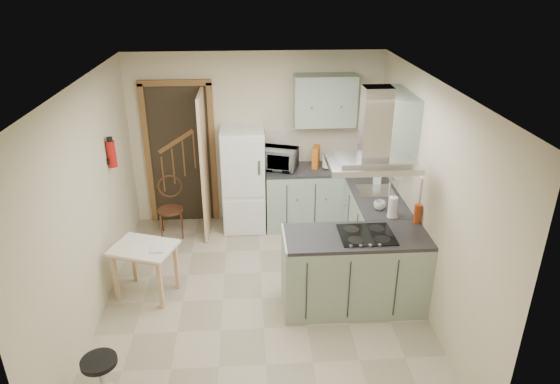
{
  "coord_description": "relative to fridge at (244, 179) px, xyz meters",
  "views": [
    {
      "loc": [
        -0.11,
        -4.79,
        3.53
      ],
      "look_at": [
        0.24,
        0.45,
        1.15
      ],
      "focal_mm": 32.0,
      "sensor_mm": 36.0,
      "label": 1
    }
  ],
  "objects": [
    {
      "name": "counter_right",
      "position": [
        1.7,
        -0.68,
        -0.3
      ],
      "size": [
        0.6,
        1.95,
        0.9
      ],
      "primitive_type": "cube",
      "color": "#9EB2A0",
      "rests_on": "floor"
    },
    {
      "name": "red_bottle",
      "position": [
        1.95,
        -1.73,
        0.26
      ],
      "size": [
        0.09,
        0.09,
        0.22
      ],
      "primitive_type": "cylinder",
      "rotation": [
        0.0,
        0.0,
        -0.26
      ],
      "color": "#AD380E",
      "rests_on": "peninsula"
    },
    {
      "name": "fire_extinguisher",
      "position": [
        -1.54,
        -0.9,
        0.75
      ],
      "size": [
        0.1,
        0.1,
        0.32
      ],
      "primitive_type": "cylinder",
      "color": "#B2140F",
      "rests_on": "left_wall"
    },
    {
      "name": "splashback",
      "position": [
        1.16,
        0.29,
        0.4
      ],
      "size": [
        1.68,
        0.02,
        0.5
      ],
      "primitive_type": "cube",
      "color": "beige",
      "rests_on": "counter_back"
    },
    {
      "name": "floor",
      "position": [
        0.2,
        -1.8,
        -0.75
      ],
      "size": [
        4.2,
        4.2,
        0.0
      ],
      "primitive_type": "plane",
      "color": "tan",
      "rests_on": "ground"
    },
    {
      "name": "doorway",
      "position": [
        -0.9,
        0.27,
        0.3
      ],
      "size": [
        1.1,
        0.12,
        2.1
      ],
      "primitive_type": "cube",
      "color": "brown",
      "rests_on": "floor"
    },
    {
      "name": "microwave",
      "position": [
        0.49,
        0.02,
        0.3
      ],
      "size": [
        0.63,
        0.52,
        0.3
      ],
      "primitive_type": "imported",
      "rotation": [
        0.0,
        0.0,
        -0.33
      ],
      "color": "black",
      "rests_on": "counter_back"
    },
    {
      "name": "paper_towel",
      "position": [
        1.71,
        -1.57,
        0.28
      ],
      "size": [
        0.13,
        0.13,
        0.26
      ],
      "primitive_type": "cylinder",
      "rotation": [
        0.0,
        0.0,
        0.42
      ],
      "color": "white",
      "rests_on": "counter_right"
    },
    {
      "name": "wall_cabinet_right",
      "position": [
        1.82,
        -0.95,
        1.1
      ],
      "size": [
        0.35,
        0.9,
        0.7
      ],
      "primitive_type": "cube",
      "color": "#9EB2A0",
      "rests_on": "right_wall"
    },
    {
      "name": "extractor_hood",
      "position": [
        1.32,
        -1.98,
        0.97
      ],
      "size": [
        0.9,
        0.55,
        0.1
      ],
      "primitive_type": "cube",
      "color": "silver",
      "rests_on": "ceiling"
    },
    {
      "name": "cup",
      "position": [
        1.61,
        -1.37,
        0.2
      ],
      "size": [
        0.14,
        0.14,
        0.11
      ],
      "primitive_type": "imported",
      "rotation": [
        0.0,
        0.0,
        0.02
      ],
      "color": "white",
      "rests_on": "counter_right"
    },
    {
      "name": "right_wall",
      "position": [
        2.0,
        -1.8,
        0.5
      ],
      "size": [
        0.0,
        4.2,
        4.2
      ],
      "primitive_type": "plane",
      "rotation": [
        1.57,
        0.0,
        -1.57
      ],
      "color": "beige",
      "rests_on": "floor"
    },
    {
      "name": "soap_bottle",
      "position": [
        1.77,
        -0.62,
        0.25
      ],
      "size": [
        0.09,
        0.09,
        0.2
      ],
      "primitive_type": "imported",
      "rotation": [
        0.0,
        0.0,
        -0.02
      ],
      "color": "silver",
      "rests_on": "counter_right"
    },
    {
      "name": "sink",
      "position": [
        1.7,
        -0.85,
        0.16
      ],
      "size": [
        0.45,
        0.4,
        0.01
      ],
      "primitive_type": "cube",
      "color": "silver",
      "rests_on": "counter_right"
    },
    {
      "name": "peninsula",
      "position": [
        1.22,
        -1.98,
        -0.3
      ],
      "size": [
        1.55,
        0.65,
        0.9
      ],
      "primitive_type": "cube",
      "color": "#9EB2A0",
      "rests_on": "floor"
    },
    {
      "name": "bentwood_chair",
      "position": [
        -1.04,
        -0.21,
        -0.35
      ],
      "size": [
        0.39,
        0.39,
        0.79
      ],
      "primitive_type": "cube",
      "rotation": [
        0.0,
        0.0,
        0.12
      ],
      "color": "#50361A",
      "rests_on": "floor"
    },
    {
      "name": "drop_leaf_table",
      "position": [
        -1.13,
        -1.62,
        -0.43
      ],
      "size": [
        0.82,
        0.72,
        0.64
      ],
      "primitive_type": "cube",
      "rotation": [
        0.0,
        0.0,
        -0.34
      ],
      "color": "#D5A783",
      "rests_on": "floor"
    },
    {
      "name": "kettle",
      "position": [
        1.19,
        -0.02,
        0.25
      ],
      "size": [
        0.15,
        0.15,
        0.2
      ],
      "primitive_type": "cylinder",
      "rotation": [
        0.0,
        0.0,
        0.11
      ],
      "color": "white",
      "rests_on": "counter_back"
    },
    {
      "name": "ceiling",
      "position": [
        0.2,
        -1.8,
        1.75
      ],
      "size": [
        4.2,
        4.2,
        0.0
      ],
      "primitive_type": "plane",
      "rotation": [
        3.14,
        0.0,
        0.0
      ],
      "color": "silver",
      "rests_on": "back_wall"
    },
    {
      "name": "fridge",
      "position": [
        0.0,
        0.0,
        0.0
      ],
      "size": [
        0.6,
        0.6,
        1.5
      ],
      "primitive_type": "cube",
      "color": "white",
      "rests_on": "floor"
    },
    {
      "name": "left_wall",
      "position": [
        -1.6,
        -1.8,
        0.5
      ],
      "size": [
        0.0,
        4.2,
        4.2
      ],
      "primitive_type": "plane",
      "rotation": [
        1.57,
        0.0,
        1.57
      ],
      "color": "beige",
      "rests_on": "floor"
    },
    {
      "name": "cereal_box",
      "position": [
        1.04,
        0.05,
        0.31
      ],
      "size": [
        0.14,
        0.22,
        0.31
      ],
      "primitive_type": "cube",
      "rotation": [
        0.0,
        0.0,
        -0.29
      ],
      "color": "#CF6818",
      "rests_on": "counter_back"
    },
    {
      "name": "stool",
      "position": [
        -1.26,
        -3.16,
        -0.54
      ],
      "size": [
        0.36,
        0.36,
        0.42
      ],
      "primitive_type": "cylinder",
      "rotation": [
        0.0,
        0.0,
        0.13
      ],
      "color": "black",
      "rests_on": "floor"
    },
    {
      "name": "back_wall",
      "position": [
        0.2,
        0.3,
        0.5
      ],
      "size": [
        3.6,
        0.0,
        3.6
      ],
      "primitive_type": "plane",
      "rotation": [
        1.57,
        0.0,
        0.0
      ],
      "color": "beige",
      "rests_on": "floor"
    },
    {
      "name": "hob",
      "position": [
        1.32,
        -1.98,
        0.16
      ],
      "size": [
        0.58,
        0.5,
        0.01
      ],
      "primitive_type": "cube",
      "color": "black",
      "rests_on": "peninsula"
    },
    {
      "name": "book",
      "position": [
        -1.04,
        -1.68,
        -0.06
      ],
      "size": [
        0.16,
        0.21,
        0.09
      ],
      "primitive_type": "imported",
      "rotation": [
        0.0,
        0.0,
        -0.01
      ],
      "color": "#A5374D",
      "rests_on": "drop_leaf_table"
    },
    {
      "name": "wall_cabinet_back",
      "position": [
        1.15,
        0.12,
        1.1
      ],
      "size": [
        0.85,
        0.35,
        0.7
      ],
      "primitive_type": "cube",
      "color": "#9EB2A0",
      "rests_on": "back_wall"
    },
    {
      "name": "counter_back",
      "position": [
        0.86,
        0.0,
        -0.3
      ],
      "size": [
        1.08,
        0.6,
        0.9
      ],
      "primitive_type": "cube",
      "color": "#9EB2A0",
      "rests_on": "floor"
    }
  ]
}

